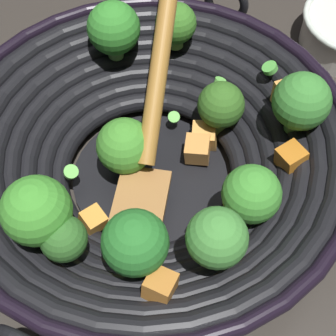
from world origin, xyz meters
TOP-DOWN VIEW (x-y plane):
  - ground_plane at (0.00, 0.00)m, footprint 4.00×4.00m
  - wok at (-0.00, -0.00)m, footprint 0.40×0.44m

SIDE VIEW (x-z plane):
  - ground_plane at x=0.00m, z-range 0.00..0.00m
  - wok at x=0.00m, z-range -0.04..0.15m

